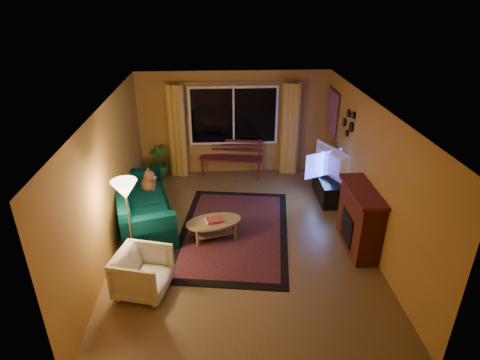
{
  "coord_description": "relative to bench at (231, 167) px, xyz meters",
  "views": [
    {
      "loc": [
        -0.38,
        -6.23,
        4.23
      ],
      "look_at": [
        0.0,
        0.3,
        1.05
      ],
      "focal_mm": 30.0,
      "sensor_mm": 36.0,
      "label": 1
    }
  ],
  "objects": [
    {
      "name": "floor",
      "position": [
        0.08,
        -2.75,
        -0.24
      ],
      "size": [
        4.5,
        6.0,
        0.02
      ],
      "primitive_type": "cube",
      "color": "brown",
      "rests_on": "ground"
    },
    {
      "name": "ceiling",
      "position": [
        0.08,
        -2.75,
        2.28
      ],
      "size": [
        4.5,
        6.0,
        0.02
      ],
      "primitive_type": "cube",
      "color": "white",
      "rests_on": "ground"
    },
    {
      "name": "wall_back",
      "position": [
        0.08,
        0.26,
        1.02
      ],
      "size": [
        4.5,
        0.02,
        2.5
      ],
      "primitive_type": "cube",
      "color": "#B48132",
      "rests_on": "ground"
    },
    {
      "name": "wall_left",
      "position": [
        -2.18,
        -2.75,
        1.02
      ],
      "size": [
        0.02,
        6.0,
        2.5
      ],
      "primitive_type": "cube",
      "color": "#B48132",
      "rests_on": "ground"
    },
    {
      "name": "wall_right",
      "position": [
        2.34,
        -2.75,
        1.02
      ],
      "size": [
        0.02,
        6.0,
        2.5
      ],
      "primitive_type": "cube",
      "color": "#B48132",
      "rests_on": "ground"
    },
    {
      "name": "window",
      "position": [
        0.08,
        0.19,
        1.22
      ],
      "size": [
        2.0,
        0.02,
        1.3
      ],
      "primitive_type": "cube",
      "color": "black",
      "rests_on": "wall_back"
    },
    {
      "name": "curtain_rod",
      "position": [
        0.08,
        0.15,
        2.02
      ],
      "size": [
        3.2,
        0.03,
        0.03
      ],
      "primitive_type": "cylinder",
      "rotation": [
        0.0,
        1.57,
        0.0
      ],
      "color": "#BF8C3F",
      "rests_on": "wall_back"
    },
    {
      "name": "curtain_left",
      "position": [
        -1.27,
        0.13,
        0.89
      ],
      "size": [
        0.36,
        0.36,
        2.24
      ],
      "primitive_type": "cylinder",
      "color": "gold",
      "rests_on": "ground"
    },
    {
      "name": "curtain_right",
      "position": [
        1.43,
        0.13,
        0.89
      ],
      "size": [
        0.36,
        0.36,
        2.24
      ],
      "primitive_type": "cylinder",
      "color": "gold",
      "rests_on": "ground"
    },
    {
      "name": "bench",
      "position": [
        0.0,
        0.0,
        0.0
      ],
      "size": [
        1.57,
        0.72,
        0.45
      ],
      "primitive_type": "cube",
      "rotation": [
        0.0,
        0.0,
        -0.19
      ],
      "color": "#451518",
      "rests_on": "ground"
    },
    {
      "name": "potted_plant",
      "position": [
        -1.74,
        -0.03,
        0.17
      ],
      "size": [
        0.58,
        0.58,
        0.8
      ],
      "primitive_type": "imported",
      "rotation": [
        0.0,
        0.0,
        -0.38
      ],
      "color": "#235B1E",
      "rests_on": "ground"
    },
    {
      "name": "sofa",
      "position": [
        -1.78,
        -2.12,
        0.22
      ],
      "size": [
        1.48,
        2.38,
        0.9
      ],
      "primitive_type": "cube",
      "rotation": [
        0.0,
        0.0,
        0.26
      ],
      "color": "#022927",
      "rests_on": "ground"
    },
    {
      "name": "dog",
      "position": [
        -1.73,
        -1.62,
        0.43
      ],
      "size": [
        0.38,
        0.45,
        0.42
      ],
      "primitive_type": null,
      "rotation": [
        0.0,
        0.0,
        -0.27
      ],
      "color": "brown",
      "rests_on": "sofa"
    },
    {
      "name": "armchair",
      "position": [
        -1.48,
        -4.1,
        0.16
      ],
      "size": [
        0.86,
        0.9,
        0.77
      ],
      "primitive_type": "imported",
      "rotation": [
        0.0,
        0.0,
        1.31
      ],
      "color": "beige",
      "rests_on": "ground"
    },
    {
      "name": "floor_lamp",
      "position": [
        -1.74,
        -3.48,
        0.57
      ],
      "size": [
        0.33,
        0.33,
        1.6
      ],
      "primitive_type": "cylinder",
      "rotation": [
        0.0,
        0.0,
        -0.3
      ],
      "color": "#BF8C3F",
      "rests_on": "ground"
    },
    {
      "name": "rug",
      "position": [
        -0.05,
        -2.55,
        -0.22
      ],
      "size": [
        2.46,
        3.45,
        0.02
      ],
      "primitive_type": "cube",
      "rotation": [
        0.0,
        0.0,
        -0.14
      ],
      "color": "#6B2109",
      "rests_on": "ground"
    },
    {
      "name": "coffee_table",
      "position": [
        -0.42,
        -2.74,
        -0.04
      ],
      "size": [
        1.26,
        1.26,
        0.37
      ],
      "primitive_type": "cylinder",
      "rotation": [
        0.0,
        0.0,
        0.27
      ],
      "color": "#937D4E",
      "rests_on": "ground"
    },
    {
      "name": "tv_console",
      "position": [
        2.04,
        -1.29,
        0.01
      ],
      "size": [
        0.41,
        1.15,
        0.48
      ],
      "primitive_type": "cube",
      "rotation": [
        0.0,
        0.0,
        -0.02
      ],
      "color": "black",
      "rests_on": "ground"
    },
    {
      "name": "television",
      "position": [
        2.04,
        -1.29,
        0.59
      ],
      "size": [
        0.61,
        1.16,
        0.69
      ],
      "primitive_type": "imported",
      "rotation": [
        0.0,
        0.0,
        1.97
      ],
      "color": "black",
      "rests_on": "tv_console"
    },
    {
      "name": "fireplace",
      "position": [
        2.13,
        -3.15,
        0.32
      ],
      "size": [
        0.4,
        1.2,
        1.1
      ],
      "primitive_type": "cube",
      "color": "maroon",
      "rests_on": "ground"
    },
    {
      "name": "mirror_cluster",
      "position": [
        2.29,
        -1.45,
        1.57
      ],
      "size": [
        0.06,
        0.6,
        0.56
      ],
      "primitive_type": null,
      "color": "black",
      "rests_on": "wall_right"
    },
    {
      "name": "painting",
      "position": [
        2.3,
        -0.3,
        1.42
      ],
      "size": [
        0.04,
        0.76,
        0.96
      ],
      "primitive_type": "cube",
      "color": "#E65732",
      "rests_on": "wall_right"
    }
  ]
}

